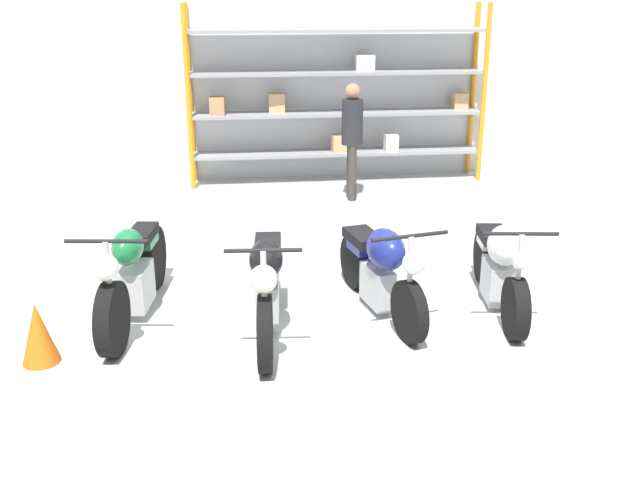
% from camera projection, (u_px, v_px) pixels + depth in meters
% --- Properties ---
extents(ground_plane, '(30.00, 30.00, 0.00)m').
position_uv_depth(ground_plane, '(325.00, 321.00, 6.95)').
color(ground_plane, '#B2B7B7').
extents(back_wall, '(30.00, 0.08, 3.60)m').
position_uv_depth(back_wall, '(279.00, 71.00, 11.86)').
color(back_wall, silver).
rests_on(back_wall, ground_plane).
extents(shelving_rack, '(4.90, 0.63, 2.89)m').
position_uv_depth(shelving_rack, '(338.00, 96.00, 11.75)').
color(shelving_rack, orange).
rests_on(shelving_rack, ground_plane).
extents(motorcycle_green, '(0.71, 2.22, 1.06)m').
position_uv_depth(motorcycle_green, '(133.00, 274.00, 6.88)').
color(motorcycle_green, black).
rests_on(motorcycle_green, ground_plane).
extents(motorcycle_black, '(0.64, 2.09, 1.07)m').
position_uv_depth(motorcycle_black, '(267.00, 284.00, 6.54)').
color(motorcycle_black, black).
rests_on(motorcycle_black, ground_plane).
extents(motorcycle_blue, '(0.77, 1.92, 1.02)m').
position_uv_depth(motorcycle_blue, '(381.00, 267.00, 6.98)').
color(motorcycle_blue, black).
rests_on(motorcycle_blue, ground_plane).
extents(motorcycle_white, '(0.66, 1.99, 1.02)m').
position_uv_depth(motorcycle_white, '(500.00, 266.00, 7.13)').
color(motorcycle_white, black).
rests_on(motorcycle_white, ground_plane).
extents(person_browsing, '(0.33, 0.33, 1.77)m').
position_uv_depth(person_browsing, '(352.00, 132.00, 10.76)').
color(person_browsing, '#38332D').
rests_on(person_browsing, ground_plane).
extents(traffic_cone, '(0.32, 0.32, 0.55)m').
position_uv_depth(traffic_cone, '(38.00, 333.00, 6.08)').
color(traffic_cone, orange).
rests_on(traffic_cone, ground_plane).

